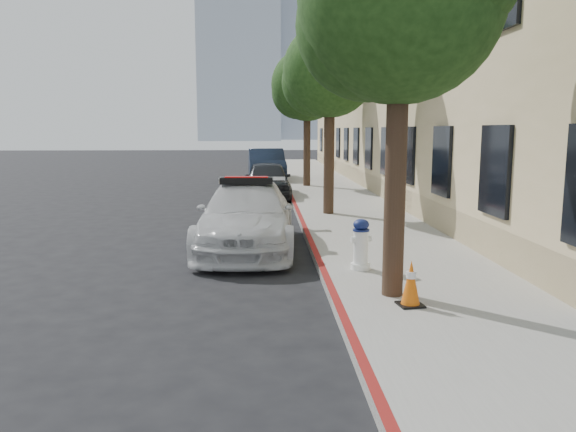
% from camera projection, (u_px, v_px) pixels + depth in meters
% --- Properties ---
extents(ground, '(120.00, 120.00, 0.00)m').
position_uv_depth(ground, '(206.00, 272.00, 10.02)').
color(ground, black).
rests_on(ground, ground).
extents(sidewalk, '(3.20, 50.00, 0.15)m').
position_uv_depth(sidewalk, '(335.00, 199.00, 20.04)').
color(sidewalk, gray).
rests_on(sidewalk, ground).
extents(curb_strip, '(0.12, 50.00, 0.15)m').
position_uv_depth(curb_strip, '(292.00, 199.00, 19.97)').
color(curb_strip, maroon).
rests_on(curb_strip, ground).
extents(building, '(8.00, 36.00, 10.00)m').
position_uv_depth(building, '(449.00, 72.00, 24.47)').
color(building, tan).
rests_on(building, ground).
extents(tower_left, '(18.00, 14.00, 60.00)m').
position_uv_depth(tower_left, '(239.00, 4.00, 123.72)').
color(tower_left, '#9EA8B7').
rests_on(tower_left, ground).
extents(tower_right, '(14.00, 14.00, 44.00)m').
position_uv_depth(tower_right, '(294.00, 51.00, 140.33)').
color(tower_right, '#9EA8B7').
rests_on(tower_right, ground).
extents(tree_mid, '(2.77, 2.64, 5.43)m').
position_uv_depth(tree_mid, '(331.00, 69.00, 15.42)').
color(tree_mid, black).
rests_on(tree_mid, sidewalk).
extents(tree_far, '(3.10, 3.00, 5.81)m').
position_uv_depth(tree_far, '(308.00, 84.00, 23.28)').
color(tree_far, black).
rests_on(tree_far, sidewalk).
extents(police_car, '(2.13, 4.89, 1.55)m').
position_uv_depth(police_car, '(247.00, 216.00, 11.86)').
color(police_car, silver).
rests_on(police_car, ground).
extents(parked_car_mid, '(1.70, 4.07, 1.38)m').
position_uv_depth(parked_car_mid, '(267.00, 180.00, 20.52)').
color(parked_car_mid, black).
rests_on(parked_car_mid, ground).
extents(parked_car_far, '(1.90, 4.90, 1.59)m').
position_uv_depth(parked_car_far, '(266.00, 165.00, 27.35)').
color(parked_car_far, '#141E33').
rests_on(parked_car_far, ground).
extents(fire_hydrant, '(0.37, 0.34, 0.87)m').
position_uv_depth(fire_hydrant, '(361.00, 245.00, 9.56)').
color(fire_hydrant, white).
rests_on(fire_hydrant, sidewalk).
extents(traffic_cone, '(0.38, 0.38, 0.63)m').
position_uv_depth(traffic_cone, '(411.00, 283.00, 7.59)').
color(traffic_cone, black).
rests_on(traffic_cone, sidewalk).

